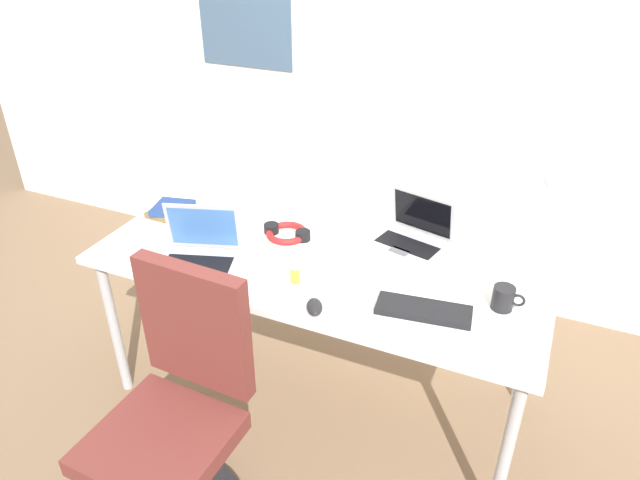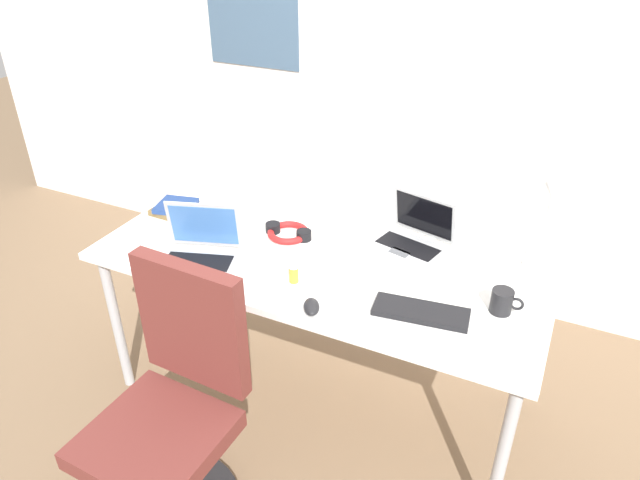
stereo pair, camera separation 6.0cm
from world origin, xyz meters
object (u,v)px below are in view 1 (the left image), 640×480
Objects in this scene: external_keyboard at (424,310)px; office_chair at (176,429)px; laptop_far_corner at (200,253)px; desk_lamp at (545,223)px; cell_phone at (212,225)px; computer_mouse at (315,307)px; headphones at (287,233)px; book_stack at (171,210)px; coffee_mug at (504,298)px; laptop_front_left at (412,236)px; pill_bottle at (295,273)px.

office_chair reaches higher than external_keyboard.
desk_lamp is at bearing 22.66° from laptop_far_corner.
cell_phone is (-1.02, 0.23, -0.01)m from external_keyboard.
office_chair is at bearing -159.91° from computer_mouse.
cell_phone is at bearing 121.85° from computer_mouse.
cell_phone is 0.64× the size of headphones.
computer_mouse is at bearing 48.95° from office_chair.
desk_lamp is 2.02× the size of book_stack.
office_chair is (0.32, -0.77, -0.35)m from cell_phone.
external_keyboard is at bearing 3.03° from laptop_far_corner.
cell_phone is (-0.67, 0.37, -0.01)m from computer_mouse.
office_chair is (-1.03, -1.01, -0.54)m from desk_lamp.
office_chair reaches higher than laptop_far_corner.
desk_lamp is 1.38m from cell_phone.
headphones reaches higher than computer_mouse.
coffee_mug is (0.92, -0.15, 0.03)m from headphones.
headphones is at bearing 56.51° from laptop_far_corner.
headphones reaches higher than cell_phone.
computer_mouse is 0.97m from book_stack.
laptop_front_left is 1.68× the size of book_stack.
book_stack reaches higher than external_keyboard.
external_keyboard is (-0.32, -0.46, -0.19)m from desk_lamp.
pill_bottle is (-0.33, -0.43, -0.00)m from laptop_front_left.
laptop_far_corner is 1.08× the size of external_keyboard.
laptop_front_left is 0.53m from headphones.
book_stack is at bearing 153.89° from cell_phone.
pill_bottle is at bearing -58.36° from headphones.
laptop_front_left is 3.47× the size of computer_mouse.
pill_bottle is (-0.49, -0.01, 0.03)m from external_keyboard.
pill_bottle is (0.53, -0.24, 0.04)m from cell_phone.
coffee_mug reaches higher than book_stack.
computer_mouse is 0.45× the size of headphones.
desk_lamp reaches higher than laptop_front_left.
desk_lamp is 0.41× the size of office_chair.
cell_phone is 1.20× the size of coffee_mug.
office_chair is at bearing -149.57° from external_keyboard.
book_stack reaches higher than cell_phone.
laptop_far_corner reaches higher than external_keyboard.
office_chair reaches higher than computer_mouse.
laptop_far_corner is at bearing 175.53° from external_keyboard.
office_chair is at bearing -69.26° from laptop_far_corner.
office_chair is at bearing -111.58° from pill_bottle.
external_keyboard is 1.54× the size of headphones.
book_stack is 1.02m from office_chair.
book_stack is at bearing -175.89° from headphones.
laptop_front_left reaches higher than headphones.
cell_phone is at bearing 112.22° from office_chair.
computer_mouse is 0.66m from coffee_mug.
laptop_front_left is at bearing -10.34° from cell_phone.
office_chair reaches higher than cell_phone.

